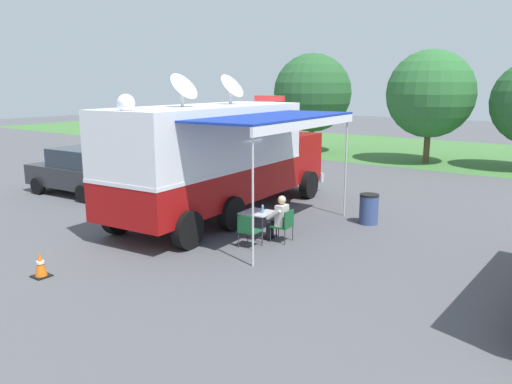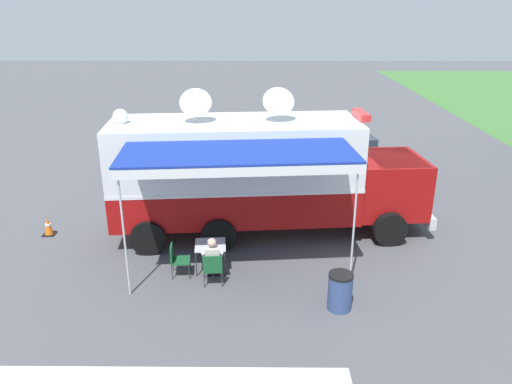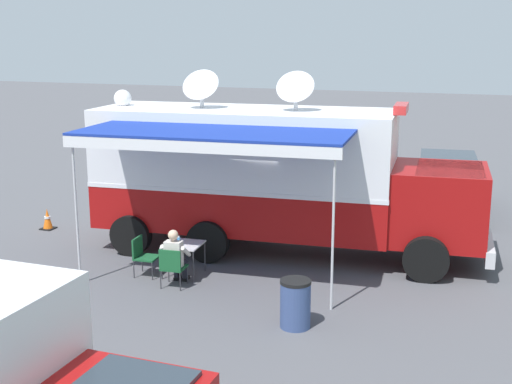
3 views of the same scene
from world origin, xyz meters
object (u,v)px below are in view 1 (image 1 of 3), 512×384
at_px(command_truck, 223,155).
at_px(folding_table, 258,214).
at_px(trash_bin, 369,209).
at_px(car_far_corner, 181,160).
at_px(folding_chair_at_table, 285,223).
at_px(car_behind_truck, 80,171).
at_px(seated_responder, 279,217).
at_px(traffic_cone, 40,265).
at_px(folding_chair_beside_table, 248,228).
at_px(water_bottle, 263,209).

bearing_deg(command_truck, folding_table, -29.03).
bearing_deg(trash_bin, car_far_corner, 169.55).
height_order(folding_table, car_far_corner, car_far_corner).
height_order(trash_bin, car_far_corner, car_far_corner).
relative_size(folding_chair_at_table, car_behind_truck, 0.20).
height_order(seated_responder, traffic_cone, seated_responder).
height_order(seated_responder, car_behind_truck, car_behind_truck).
height_order(command_truck, folding_chair_beside_table, command_truck).
height_order(seated_responder, car_far_corner, car_far_corner).
bearing_deg(water_bottle, folding_table, 173.65).
height_order(water_bottle, traffic_cone, water_bottle).
distance_m(water_bottle, car_far_corner, 9.45).
bearing_deg(trash_bin, command_truck, -156.10).
bearing_deg(folding_table, command_truck, 150.97).
height_order(car_behind_truck, car_far_corner, same).
relative_size(folding_table, water_bottle, 3.87).
bearing_deg(folding_chair_beside_table, seated_responder, 73.38).
relative_size(folding_chair_beside_table, car_behind_truck, 0.20).
bearing_deg(car_behind_truck, traffic_cone, -40.13).
bearing_deg(water_bottle, folding_chair_at_table, 13.34).
height_order(folding_chair_at_table, car_behind_truck, car_behind_truck).
bearing_deg(seated_responder, car_far_corner, 150.37).
xyz_separation_m(command_truck, trash_bin, (4.16, 1.84, -1.49)).
bearing_deg(car_behind_truck, car_far_corner, 78.30).
bearing_deg(traffic_cone, folding_chair_at_table, 61.74).
xyz_separation_m(command_truck, water_bottle, (2.53, -1.33, -1.11)).
bearing_deg(folding_table, car_far_corner, 147.90).
bearing_deg(trash_bin, seated_responder, -111.40).
distance_m(folding_chair_at_table, folding_chair_beside_table, 1.09).
distance_m(command_truck, car_far_corner, 6.69).
height_order(command_truck, car_behind_truck, command_truck).
relative_size(folding_table, folding_chair_at_table, 1.00).
bearing_deg(car_behind_truck, folding_chair_beside_table, -8.40).
bearing_deg(seated_responder, folding_chair_at_table, 5.00).
xyz_separation_m(folding_table, water_bottle, (0.17, -0.02, 0.16)).
distance_m(water_bottle, trash_bin, 3.59).
xyz_separation_m(traffic_cone, car_far_corner, (-5.82, 10.12, 0.60)).
distance_m(folding_table, folding_chair_at_table, 0.83).
xyz_separation_m(traffic_cone, car_behind_truck, (-6.74, 5.68, 0.60)).
bearing_deg(seated_responder, traffic_cone, -116.73).
bearing_deg(folding_table, trash_bin, 60.25).
height_order(water_bottle, folding_chair_at_table, water_bottle).
relative_size(water_bottle, seated_responder, 0.18).
xyz_separation_m(folding_chair_beside_table, trash_bin, (1.48, 4.00, -0.06)).
relative_size(folding_chair_at_table, traffic_cone, 1.50).
xyz_separation_m(trash_bin, car_far_corner, (-9.68, 1.79, 0.42)).
height_order(folding_table, traffic_cone, folding_table).
distance_m(folding_table, folding_chair_beside_table, 0.92).
relative_size(folding_table, seated_responder, 0.69).
relative_size(folding_table, car_behind_truck, 0.20).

